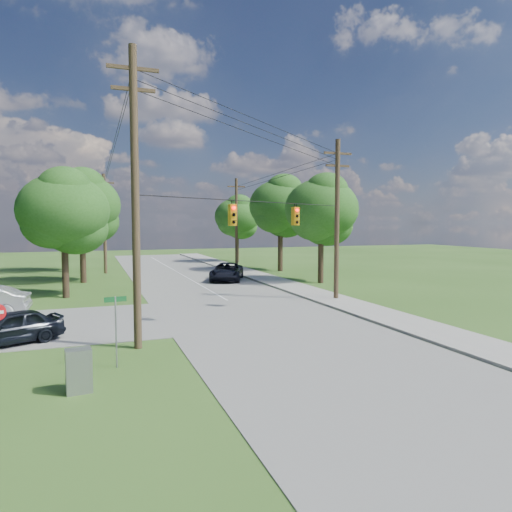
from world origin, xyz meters
name	(u,v)px	position (x,y,z in m)	size (l,w,h in m)	color
ground	(248,341)	(0.00, 0.00, 0.00)	(140.00, 140.00, 0.00)	#30551C
main_road	(253,315)	(2.00, 5.00, 0.01)	(10.00, 100.00, 0.03)	gray
sidewalk_east	(358,307)	(8.70, 5.00, 0.06)	(2.60, 100.00, 0.12)	#A19F96
pole_sw	(135,194)	(-4.60, 0.40, 6.23)	(2.00, 0.32, 12.00)	#4C3827
pole_ne	(337,217)	(8.90, 8.00, 5.47)	(2.00, 0.32, 10.50)	#4C3827
pole_north_e	(236,223)	(8.90, 30.00, 5.13)	(2.00, 0.32, 10.00)	#4C3827
pole_north_w	(105,223)	(-5.00, 30.00, 5.13)	(2.00, 0.32, 10.00)	#4C3827
power_lines	(213,162)	(1.50, 11.54, 9.15)	(13.93, 29.62, 4.93)	black
traffic_signals	(266,215)	(2.55, 4.43, 5.50)	(4.91, 3.27, 1.05)	orange
tree_w_near	(64,211)	(-8.00, 15.00, 5.92)	(6.00, 6.00, 8.40)	#452F22
tree_w_mid	(81,205)	(-7.00, 23.00, 6.58)	(6.40, 6.40, 9.22)	#452F22
tree_w_far	(63,212)	(-9.00, 33.00, 6.25)	(6.00, 6.00, 8.73)	#452F22
tree_e_near	(321,209)	(12.00, 16.00, 6.25)	(6.20, 6.20, 8.81)	#452F22
tree_e_mid	(280,206)	(12.50, 26.00, 6.91)	(6.60, 6.60, 9.64)	#452F22
tree_e_far	(237,217)	(11.50, 38.00, 5.92)	(5.80, 5.80, 8.32)	#452F22
car_cross_dark	(10,327)	(-9.56, 2.70, 0.74)	(1.68, 4.17, 1.42)	black
car_main_north	(227,272)	(4.88, 20.08, 0.81)	(2.58, 5.59, 1.55)	black
control_cabinet	(79,371)	(-6.74, -4.00, 0.66)	(0.73, 0.53, 1.32)	gray
street_name_sign	(116,322)	(-5.55, -1.91, 1.62)	(0.76, 0.11, 2.53)	gray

